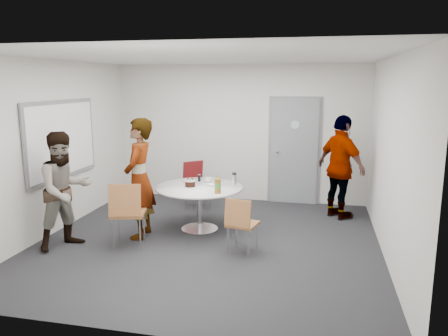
% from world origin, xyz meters
% --- Properties ---
extents(floor, '(5.00, 5.00, 0.00)m').
position_xyz_m(floor, '(0.00, 0.00, 0.00)').
color(floor, black).
rests_on(floor, ground).
extents(ceiling, '(5.00, 5.00, 0.00)m').
position_xyz_m(ceiling, '(0.00, 0.00, 2.70)').
color(ceiling, silver).
rests_on(ceiling, wall_back).
extents(wall_back, '(5.00, 0.00, 5.00)m').
position_xyz_m(wall_back, '(0.00, 2.50, 1.35)').
color(wall_back, silver).
rests_on(wall_back, floor).
extents(wall_left, '(0.00, 5.00, 5.00)m').
position_xyz_m(wall_left, '(-2.50, 0.00, 1.35)').
color(wall_left, silver).
rests_on(wall_left, floor).
extents(wall_right, '(0.00, 5.00, 5.00)m').
position_xyz_m(wall_right, '(2.50, 0.00, 1.35)').
color(wall_right, silver).
rests_on(wall_right, floor).
extents(wall_front, '(5.00, 0.00, 5.00)m').
position_xyz_m(wall_front, '(0.00, -2.50, 1.35)').
color(wall_front, silver).
rests_on(wall_front, floor).
extents(door, '(1.02, 0.17, 2.12)m').
position_xyz_m(door, '(1.10, 2.48, 1.03)').
color(door, slate).
rests_on(door, wall_back).
extents(whiteboard, '(0.04, 1.90, 1.25)m').
position_xyz_m(whiteboard, '(-2.46, 0.20, 1.45)').
color(whiteboard, slate).
rests_on(whiteboard, wall_left).
extents(table, '(1.38, 1.38, 1.00)m').
position_xyz_m(table, '(-0.26, 0.50, 0.62)').
color(table, white).
rests_on(table, floor).
extents(chair_near_left, '(0.57, 0.60, 0.98)m').
position_xyz_m(chair_near_left, '(-1.06, -0.51, 0.60)').
color(chair_near_left, brown).
rests_on(chair_near_left, floor).
extents(chair_near_right, '(0.46, 0.49, 0.81)m').
position_xyz_m(chair_near_right, '(0.55, -0.37, 0.49)').
color(chair_near_right, brown).
rests_on(chair_near_right, floor).
extents(chair_far, '(0.61, 0.61, 0.88)m').
position_xyz_m(chair_far, '(-0.70, 1.74, 0.54)').
color(chair_far, maroon).
rests_on(chair_far, floor).
extents(person_main, '(0.50, 0.71, 1.84)m').
position_xyz_m(person_main, '(-1.08, 0.01, 0.92)').
color(person_main, '#A5C6EA').
rests_on(person_main, floor).
extents(person_left, '(0.97, 1.03, 1.68)m').
position_xyz_m(person_left, '(-1.95, -0.61, 0.84)').
color(person_left, white).
rests_on(person_left, floor).
extents(person_right, '(1.03, 1.09, 1.81)m').
position_xyz_m(person_right, '(1.95, 1.65, 0.90)').
color(person_right, black).
rests_on(person_right, floor).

